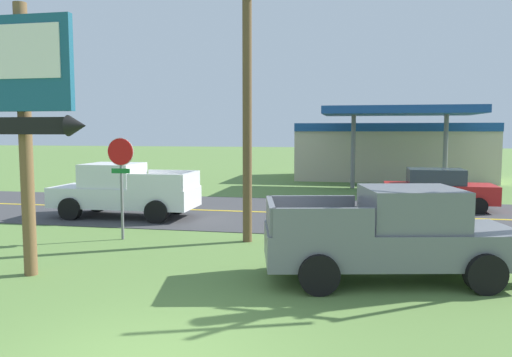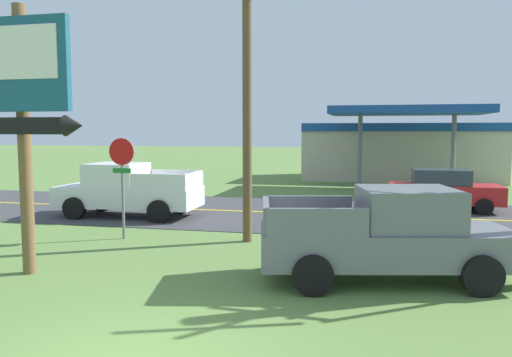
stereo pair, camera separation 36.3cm
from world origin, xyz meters
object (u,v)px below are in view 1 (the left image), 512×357
object	(u,v)px
utility_pole	(247,86)
pickup_white_on_road	(123,191)
stop_sign	(121,170)
car_red_far_lane	(438,189)
pickup_grey_parked_on_lawn	(392,235)
gas_station	(391,149)
motel_sign	(23,95)

from	to	relation	value
utility_pole	pickup_white_on_road	world-z (taller)	utility_pole
stop_sign	car_red_far_lane	distance (m)	12.45
pickup_white_on_road	pickup_grey_parked_on_lawn	bearing A→B (deg)	-34.02
car_red_far_lane	stop_sign	bearing A→B (deg)	-142.51
pickup_white_on_road	gas_station	bearing A→B (deg)	58.02
stop_sign	pickup_grey_parked_on_lawn	xyz separation A→B (m)	(7.39, -2.58, -1.06)
motel_sign	stop_sign	xyz separation A→B (m)	(0.27, 3.88, -1.87)
motel_sign	stop_sign	size ratio (longest dim) A/B	1.97
utility_pole	pickup_grey_parked_on_lawn	size ratio (longest dim) A/B	1.50
pickup_white_on_road	car_red_far_lane	world-z (taller)	pickup_white_on_road
utility_pole	pickup_white_on_road	size ratio (longest dim) A/B	1.58
stop_sign	pickup_grey_parked_on_lawn	bearing A→B (deg)	-19.24
motel_sign	pickup_white_on_road	bearing A→B (deg)	100.77
stop_sign	gas_station	xyz separation A→B (m)	(8.85, 20.41, -0.08)
utility_pole	pickup_grey_parked_on_lawn	xyz separation A→B (m)	(3.78, -3.03, -3.41)
stop_sign	gas_station	distance (m)	22.25
gas_station	car_red_far_lane	size ratio (longest dim) A/B	2.86
motel_sign	car_red_far_lane	xyz separation A→B (m)	(10.11, 11.42, -3.07)
car_red_far_lane	gas_station	bearing A→B (deg)	94.38
gas_station	pickup_grey_parked_on_lawn	world-z (taller)	gas_station
utility_pole	car_red_far_lane	distance (m)	10.08
gas_station	motel_sign	bearing A→B (deg)	-110.58
pickup_grey_parked_on_lawn	car_red_far_lane	world-z (taller)	pickup_grey_parked_on_lawn
motel_sign	utility_pole	distance (m)	5.83
stop_sign	pickup_grey_parked_on_lawn	size ratio (longest dim) A/B	0.54
stop_sign	utility_pole	xyz separation A→B (m)	(3.62, 0.45, 2.35)
utility_pole	car_red_far_lane	world-z (taller)	utility_pole
utility_pole	car_red_far_lane	bearing A→B (deg)	48.76
pickup_white_on_road	utility_pole	bearing A→B (deg)	-30.31
gas_station	pickup_white_on_road	world-z (taller)	gas_station
motel_sign	gas_station	size ratio (longest dim) A/B	0.48
gas_station	pickup_grey_parked_on_lawn	bearing A→B (deg)	-93.63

